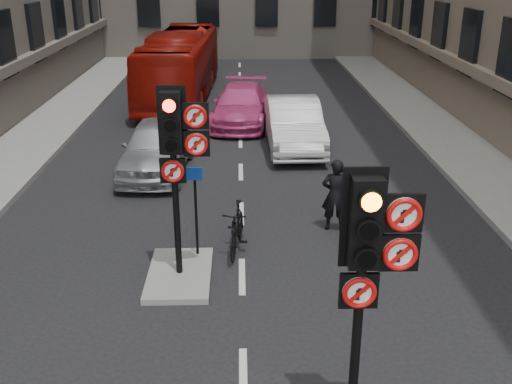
{
  "coord_description": "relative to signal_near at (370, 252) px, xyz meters",
  "views": [
    {
      "loc": [
        -0.01,
        -5.15,
        5.77
      ],
      "look_at": [
        0.21,
        2.86,
        2.6
      ],
      "focal_mm": 42.0,
      "sensor_mm": 36.0,
      "label": 1
    }
  ],
  "objects": [
    {
      "name": "pavement_left",
      "position": [
        -8.69,
        11.01,
        -2.5
      ],
      "size": [
        3.0,
        50.0,
        0.16
      ],
      "primitive_type": "cube",
      "color": "gray",
      "rests_on": "ground"
    },
    {
      "name": "pavement_right",
      "position": [
        5.71,
        11.01,
        -2.5
      ],
      "size": [
        3.0,
        50.0,
        0.16
      ],
      "primitive_type": "cube",
      "color": "gray",
      "rests_on": "ground"
    },
    {
      "name": "centre_island",
      "position": [
        -2.69,
        4.01,
        -2.52
      ],
      "size": [
        1.2,
        2.0,
        0.12
      ],
      "primitive_type": "cube",
      "color": "gray",
      "rests_on": "ground"
    },
    {
      "name": "signal_near",
      "position": [
        0.0,
        0.0,
        0.0
      ],
      "size": [
        0.91,
        0.4,
        3.58
      ],
      "color": "black",
      "rests_on": "ground"
    },
    {
      "name": "signal_far",
      "position": [
        -2.6,
        4.0,
        0.12
      ],
      "size": [
        0.91,
        0.4,
        3.58
      ],
      "color": "black",
      "rests_on": "centre_island"
    },
    {
      "name": "car_silver",
      "position": [
        -3.86,
        10.13,
        -1.84
      ],
      "size": [
        1.98,
        4.43,
        1.48
      ],
      "primitive_type": "imported",
      "rotation": [
        0.0,
        0.0,
        -0.05
      ],
      "color": "#B5B8BE",
      "rests_on": "ground"
    },
    {
      "name": "car_white",
      "position": [
        0.21,
        12.34,
        -1.81
      ],
      "size": [
        1.74,
        4.73,
        1.55
      ],
      "primitive_type": "imported",
      "rotation": [
        0.0,
        0.0,
        0.02
      ],
      "color": "silver",
      "rests_on": "ground"
    },
    {
      "name": "car_pink",
      "position": [
        -1.45,
        15.37,
        -1.9
      ],
      "size": [
        2.37,
        4.89,
        1.37
      ],
      "primitive_type": "imported",
      "rotation": [
        0.0,
        0.0,
        -0.1
      ],
      "color": "#D03D82",
      "rests_on": "ground"
    },
    {
      "name": "bus_red",
      "position": [
        -4.02,
        19.72,
        -1.17
      ],
      "size": [
        2.85,
        10.21,
        2.82
      ],
      "primitive_type": "imported",
      "rotation": [
        0.0,
        0.0,
        -0.05
      ],
      "color": "maroon",
      "rests_on": "ground"
    },
    {
      "name": "motorcycle",
      "position": [
        -1.58,
        5.12,
        -2.08
      ],
      "size": [
        0.7,
        1.73,
        1.01
      ],
      "primitive_type": "imported",
      "rotation": [
        0.0,
        0.0,
        -0.14
      ],
      "color": "black",
      "rests_on": "ground"
    },
    {
      "name": "motorcyclist",
      "position": [
        0.6,
        6.11,
        -1.75
      ],
      "size": [
        0.64,
        0.46,
        1.66
      ],
      "primitive_type": "imported",
      "rotation": [
        0.0,
        0.0,
        3.04
      ],
      "color": "black",
      "rests_on": "ground"
    },
    {
      "name": "info_sign",
      "position": [
        -2.39,
        4.74,
        -1.25
      ],
      "size": [
        0.32,
        0.1,
        1.87
      ],
      "rotation": [
        0.0,
        0.0,
        -0.07
      ],
      "color": "black",
      "rests_on": "centre_island"
    }
  ]
}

